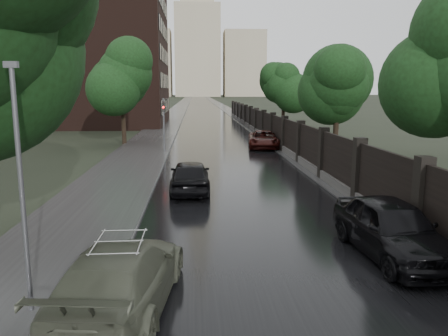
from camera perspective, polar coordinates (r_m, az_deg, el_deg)
road at (r=197.08m, az=-3.20°, el=8.83°), size 8.00×420.00×0.02m
sidewalk_left at (r=197.11m, az=-4.96°, el=8.83°), size 4.00×420.00×0.16m
verge_right at (r=197.21m, az=-1.58°, el=8.85°), size 3.00×420.00×0.08m
fence_right at (r=39.74m, az=5.86°, el=4.96°), size 0.45×75.72×2.70m
tree_left_far at (r=37.50m, az=-13.18°, el=10.91°), size 4.25×4.25×7.39m
tree_right_b at (r=30.53m, az=14.65°, el=10.53°), size 4.08×4.08×7.01m
tree_right_c at (r=47.97m, az=7.82°, el=10.52°), size 4.08×4.08×7.01m
lamp_post at (r=9.36m, az=-24.93°, el=-2.61°), size 0.25×0.12×5.11m
traffic_light at (r=32.16m, az=-7.87°, el=6.18°), size 0.16×0.32×4.00m
brick_building at (r=61.38m, az=-19.49°, el=14.67°), size 24.00×18.00×20.00m
stalinist_tower at (r=308.87m, az=-3.49°, el=16.44°), size 92.00×30.00×159.00m
volga_sedan at (r=9.63m, az=-13.34°, el=-13.70°), size 2.66×5.29×1.47m
hatchback_left at (r=19.80m, az=-4.46°, el=-1.04°), size 1.78×4.40×1.50m
car_right_near at (r=13.04m, az=21.13°, el=-7.36°), size 2.24×4.91×1.63m
car_right_far at (r=34.98m, az=5.18°, el=3.75°), size 2.83×5.25×1.40m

